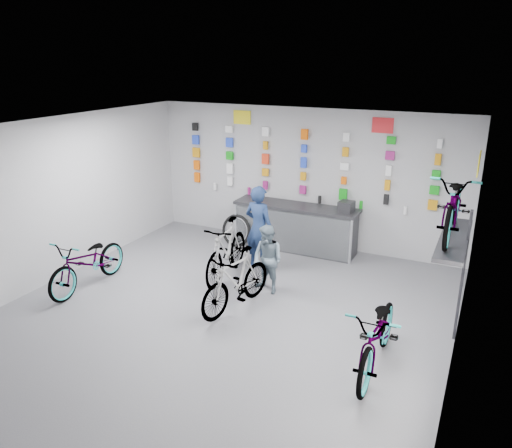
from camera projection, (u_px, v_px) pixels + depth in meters
The scene contains 20 objects.
floor at pixel (213, 323), 7.89m from camera, with size 8.00×8.00×0.00m, color #535358.
ceiling at pixel (207, 133), 6.93m from camera, with size 8.00×8.00×0.00m, color white.
wall_back at pixel (304, 178), 10.82m from camera, with size 7.00×7.00×0.00m, color #B3B3B5.
wall_left at pixel (40, 205), 8.85m from camera, with size 8.00×8.00×0.00m, color #B3B3B5.
wall_right at pixel (462, 277), 5.97m from camera, with size 8.00×8.00×0.00m, color #B3B3B5.
counter at pixel (295, 228), 10.76m from camera, with size 2.70×0.66×1.00m.
merch_wall at pixel (298, 165), 10.72m from camera, with size 5.58×0.08×1.56m.
wall_bracket at pixel (455, 245), 7.08m from camera, with size 0.39×1.90×2.00m.
sign_left at pixel (242, 117), 11.03m from camera, with size 0.42×0.02×0.30m, color yellow.
sign_right at pixel (383, 125), 9.76m from camera, with size 0.42×0.02×0.30m, color red.
sign_side at pixel (479, 164), 6.64m from camera, with size 0.02×0.40×0.30m, color yellow.
bike_left at pixel (88, 262), 8.96m from camera, with size 0.65×1.87×0.98m, color gray.
bike_center at pixel (236, 281), 8.20m from camera, with size 0.48×1.69×1.01m, color gray.
bike_right at pixel (379, 335), 6.59m from camera, with size 0.67×1.93×1.02m, color gray.
bike_service at pixel (226, 250), 9.38m from camera, with size 0.52×1.83×1.10m, color gray.
bike_wall at pixel (455, 205), 6.92m from camera, with size 0.63×1.80×0.95m, color gray.
clerk at pixel (259, 228), 9.69m from camera, with size 0.61×0.40×1.68m, color #18294E.
customer at pixel (268, 259), 8.76m from camera, with size 0.60×0.47×1.24m, color slate.
spare_wheel at pixel (236, 231), 11.00m from camera, with size 0.75×0.32×0.73m.
register at pixel (346, 207), 10.12m from camera, with size 0.28×0.30×0.22m, color black.
Camera 1 is at (3.64, -5.99, 4.01)m, focal length 35.00 mm.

